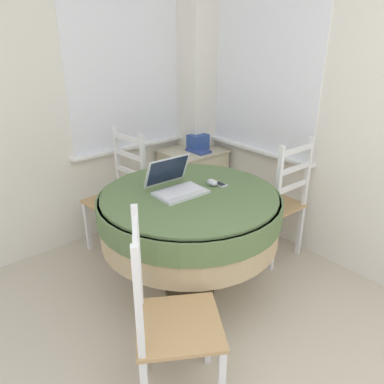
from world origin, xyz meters
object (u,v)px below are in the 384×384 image
at_px(laptop, 176,185).
at_px(dining_chair_camera_near, 169,322).
at_px(computer_mouse, 212,182).
at_px(dining_chair_near_right_window, 277,204).
at_px(book_on_cabinet, 198,151).
at_px(round_dining_table, 189,213).
at_px(storage_box, 198,142).
at_px(corner_cabinet, 193,183).
at_px(cell_phone, 220,184).
at_px(dining_chair_near_back_window, 119,197).

xyz_separation_m(laptop, dining_chair_camera_near, (-0.57, -0.66, -0.35)).
bearing_deg(computer_mouse, dining_chair_near_right_window, -7.92).
bearing_deg(book_on_cabinet, round_dining_table, -134.14).
distance_m(dining_chair_near_right_window, book_on_cabinet, 0.97).
bearing_deg(storage_box, laptop, -137.86).
bearing_deg(book_on_cabinet, corner_cabinet, 91.57).
distance_m(laptop, corner_cabinet, 1.31).
height_order(round_dining_table, book_on_cabinet, round_dining_table).
relative_size(corner_cabinet, storage_box, 3.81).
xyz_separation_m(laptop, computer_mouse, (0.25, -0.08, -0.03)).
bearing_deg(cell_phone, corner_cabinet, 59.02).
xyz_separation_m(storage_box, book_on_cabinet, (-0.05, -0.07, -0.06)).
distance_m(laptop, dining_chair_near_right_window, 0.97).
xyz_separation_m(dining_chair_near_right_window, dining_chair_camera_near, (-1.46, -0.50, 0.00)).
distance_m(computer_mouse, book_on_cabinet, 1.06).
height_order(laptop, dining_chair_near_right_window, dining_chair_near_right_window).
relative_size(cell_phone, dining_chair_near_right_window, 0.11).
height_order(dining_chair_near_right_window, storage_box, dining_chair_near_right_window).
bearing_deg(dining_chair_near_back_window, cell_phone, -70.48).
distance_m(round_dining_table, storage_box, 1.28).
bearing_deg(corner_cabinet, book_on_cabinet, -88.43).
bearing_deg(round_dining_table, dining_chair_near_right_window, -6.00).
distance_m(computer_mouse, dining_chair_near_back_window, 0.94).
height_order(laptop, storage_box, laptop).
xyz_separation_m(round_dining_table, corner_cabinet, (0.83, 0.93, -0.29)).
relative_size(cell_phone, storage_box, 0.60).
xyz_separation_m(round_dining_table, dining_chair_near_right_window, (0.84, -0.09, -0.15)).
distance_m(dining_chair_near_back_window, dining_chair_camera_near, 1.53).
relative_size(round_dining_table, laptop, 3.60).
relative_size(storage_box, book_on_cabinet, 0.81).
xyz_separation_m(computer_mouse, dining_chair_near_back_window, (-0.26, 0.84, -0.32)).
bearing_deg(computer_mouse, round_dining_table, -179.92).
distance_m(round_dining_table, dining_chair_near_back_window, 0.86).
bearing_deg(computer_mouse, dining_chair_near_back_window, 107.31).
height_order(round_dining_table, dining_chair_camera_near, dining_chair_camera_near).
xyz_separation_m(dining_chair_near_right_window, book_on_cabinet, (-0.01, 0.94, 0.22)).
relative_size(dining_chair_near_right_window, corner_cabinet, 1.48).
bearing_deg(dining_chair_near_back_window, storage_box, 4.96).
bearing_deg(storage_box, dining_chair_near_right_window, -92.34).
distance_m(computer_mouse, corner_cabinet, 1.21).
relative_size(cell_phone, dining_chair_near_back_window, 0.11).
distance_m(round_dining_table, computer_mouse, 0.26).
relative_size(cell_phone, corner_cabinet, 0.16).
height_order(laptop, cell_phone, laptop).
bearing_deg(corner_cabinet, dining_chair_near_right_window, -89.20).
distance_m(computer_mouse, cell_phone, 0.06).
distance_m(dining_chair_camera_near, corner_cabinet, 2.10).
distance_m(cell_phone, corner_cabinet, 1.20).
height_order(dining_chair_camera_near, book_on_cabinet, dining_chair_camera_near).
relative_size(cell_phone, book_on_cabinet, 0.48).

